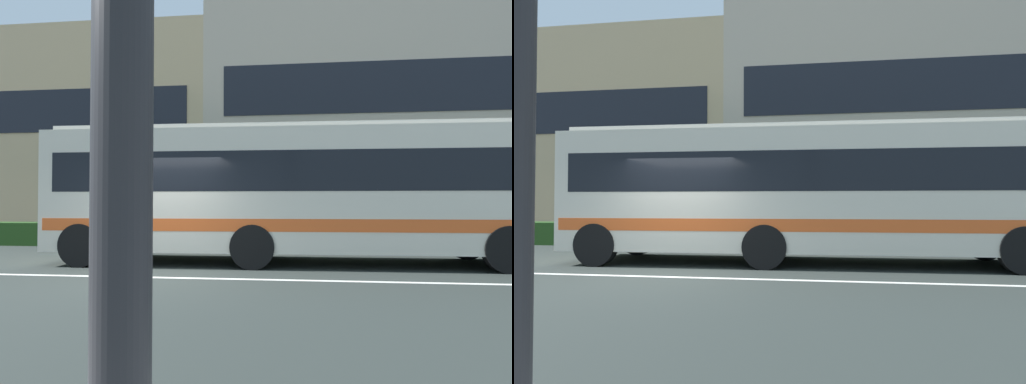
{
  "view_description": "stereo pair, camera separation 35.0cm",
  "coord_description": "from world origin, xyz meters",
  "views": [
    {
      "loc": [
        3.18,
        -8.52,
        1.47
      ],
      "look_at": [
        1.88,
        2.49,
        1.75
      ],
      "focal_mm": 31.15,
      "sensor_mm": 36.0,
      "label": 1
    },
    {
      "loc": [
        3.53,
        -8.48,
        1.47
      ],
      "look_at": [
        1.88,
        2.49,
        1.75
      ],
      "focal_mm": 31.15,
      "sensor_mm": 36.0,
      "label": 2
    }
  ],
  "objects": [
    {
      "name": "lane_centre_line",
      "position": [
        0.0,
        0.0,
        0.0
      ],
      "size": [
        60.0,
        0.16,
        0.01
      ],
      "primitive_type": "cube",
      "color": "silver",
      "rests_on": "ground_plane"
    },
    {
      "name": "hedge_row_far",
      "position": [
        2.4,
        6.3,
        0.39
      ],
      "size": [
        21.09,
        1.1,
        0.79
      ],
      "primitive_type": "cube",
      "color": "#234519",
      "rests_on": "ground_plane"
    },
    {
      "name": "ground_plane",
      "position": [
        0.0,
        0.0,
        0.0
      ],
      "size": [
        160.0,
        160.0,
        0.0
      ],
      "primitive_type": "plane",
      "color": "#2A312D"
    },
    {
      "name": "apartment_block_right",
      "position": [
        10.28,
        14.74,
        5.55
      ],
      "size": [
        23.47,
        8.12,
        11.09
      ],
      "color": "#BDAB95",
      "rests_on": "ground_plane"
    },
    {
      "name": "transit_bus",
      "position": [
        2.63,
        2.47,
        1.82
      ],
      "size": [
        11.46,
        2.81,
        3.3
      ],
      "color": "beige",
      "rests_on": "ground_plane"
    },
    {
      "name": "apartment_block_left",
      "position": [
        -10.7,
        14.74,
        4.96
      ],
      "size": [
        18.48,
        8.12,
        9.93
      ],
      "color": "tan",
      "rests_on": "ground_plane"
    }
  ]
}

